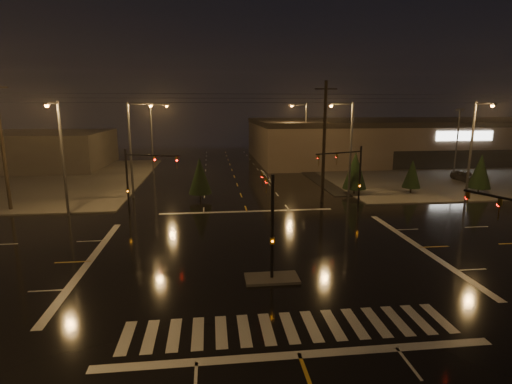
% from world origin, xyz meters
% --- Properties ---
extents(ground, '(140.00, 140.00, 0.00)m').
position_xyz_m(ground, '(0.00, 0.00, 0.00)').
color(ground, black).
rests_on(ground, ground).
extents(sidewalk_ne, '(36.00, 36.00, 0.12)m').
position_xyz_m(sidewalk_ne, '(30.00, 30.00, 0.06)').
color(sidewalk_ne, '#4E4B46').
rests_on(sidewalk_ne, ground).
extents(sidewalk_nw, '(36.00, 36.00, 0.12)m').
position_xyz_m(sidewalk_nw, '(-30.00, 30.00, 0.06)').
color(sidewalk_nw, '#4E4B46').
rests_on(sidewalk_nw, ground).
extents(median_island, '(3.00, 1.60, 0.15)m').
position_xyz_m(median_island, '(0.00, -4.00, 0.07)').
color(median_island, '#4E4B46').
rests_on(median_island, ground).
extents(crosswalk, '(15.00, 2.60, 0.01)m').
position_xyz_m(crosswalk, '(0.00, -9.00, 0.01)').
color(crosswalk, beige).
rests_on(crosswalk, ground).
extents(stop_bar_near, '(16.00, 0.50, 0.01)m').
position_xyz_m(stop_bar_near, '(0.00, -11.00, 0.01)').
color(stop_bar_near, beige).
rests_on(stop_bar_near, ground).
extents(stop_bar_far, '(16.00, 0.50, 0.01)m').
position_xyz_m(stop_bar_far, '(0.00, 11.00, 0.01)').
color(stop_bar_far, beige).
rests_on(stop_bar_far, ground).
extents(parking_lot, '(50.00, 24.00, 0.08)m').
position_xyz_m(parking_lot, '(35.00, 28.00, 0.04)').
color(parking_lot, black).
rests_on(parking_lot, ground).
extents(retail_building, '(60.20, 28.30, 7.20)m').
position_xyz_m(retail_building, '(35.00, 45.99, 3.84)').
color(retail_building, brown).
rests_on(retail_building, ground).
extents(commercial_block, '(30.00, 18.00, 5.60)m').
position_xyz_m(commercial_block, '(-35.00, 42.00, 2.80)').
color(commercial_block, '#3D3936').
rests_on(commercial_block, ground).
extents(signal_mast_median, '(0.25, 4.59, 6.00)m').
position_xyz_m(signal_mast_median, '(0.00, -3.07, 3.75)').
color(signal_mast_median, black).
rests_on(signal_mast_median, ground).
extents(signal_mast_ne, '(4.84, 1.86, 6.00)m').
position_xyz_m(signal_mast_ne, '(9.50, 10.14, 3.79)').
color(signal_mast_ne, black).
rests_on(signal_mast_ne, ground).
extents(signal_mast_nw, '(4.84, 1.86, 6.00)m').
position_xyz_m(signal_mast_nw, '(-9.50, 10.14, 3.79)').
color(signal_mast_nw, black).
rests_on(signal_mast_nw, ground).
extents(streetlight_1, '(2.77, 0.32, 10.00)m').
position_xyz_m(streetlight_1, '(-11.18, 18.00, 5.80)').
color(streetlight_1, '#38383A').
rests_on(streetlight_1, ground).
extents(streetlight_2, '(2.77, 0.32, 10.00)m').
position_xyz_m(streetlight_2, '(-11.18, 34.00, 5.80)').
color(streetlight_2, '#38383A').
rests_on(streetlight_2, ground).
extents(streetlight_3, '(2.77, 0.32, 10.00)m').
position_xyz_m(streetlight_3, '(11.18, 16.00, 5.80)').
color(streetlight_3, '#38383A').
rests_on(streetlight_3, ground).
extents(streetlight_4, '(2.77, 0.32, 10.00)m').
position_xyz_m(streetlight_4, '(11.18, 36.00, 5.80)').
color(streetlight_4, '#38383A').
rests_on(streetlight_4, ground).
extents(streetlight_5, '(0.32, 2.77, 10.00)m').
position_xyz_m(streetlight_5, '(-16.00, 11.18, 5.80)').
color(streetlight_5, '#38383A').
rests_on(streetlight_5, ground).
extents(streetlight_6, '(0.32, 2.77, 10.00)m').
position_xyz_m(streetlight_6, '(22.00, 11.18, 5.80)').
color(streetlight_6, '#38383A').
rests_on(streetlight_6, ground).
extents(utility_pole_0, '(2.20, 0.32, 12.00)m').
position_xyz_m(utility_pole_0, '(-22.00, 14.00, 6.13)').
color(utility_pole_0, black).
rests_on(utility_pole_0, ground).
extents(utility_pole_1, '(2.20, 0.32, 12.00)m').
position_xyz_m(utility_pole_1, '(8.00, 14.00, 6.13)').
color(utility_pole_1, black).
rests_on(utility_pole_1, ground).
extents(conifer_0, '(2.60, 2.60, 4.77)m').
position_xyz_m(conifer_0, '(12.43, 16.84, 2.73)').
color(conifer_0, black).
rests_on(conifer_0, ground).
extents(conifer_1, '(2.00, 2.00, 3.83)m').
position_xyz_m(conifer_1, '(18.88, 16.57, 2.26)').
color(conifer_1, black).
rests_on(conifer_1, ground).
extents(conifer_2, '(2.42, 2.42, 4.48)m').
position_xyz_m(conifer_2, '(26.24, 15.52, 2.59)').
color(conifer_2, black).
rests_on(conifer_2, ground).
extents(conifer_3, '(2.40, 2.40, 4.45)m').
position_xyz_m(conifer_3, '(-4.37, 16.20, 2.57)').
color(conifer_3, black).
rests_on(conifer_3, ground).
extents(car_parked, '(1.71, 4.24, 1.44)m').
position_xyz_m(car_parked, '(29.42, 22.75, 0.72)').
color(car_parked, black).
rests_on(car_parked, ground).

